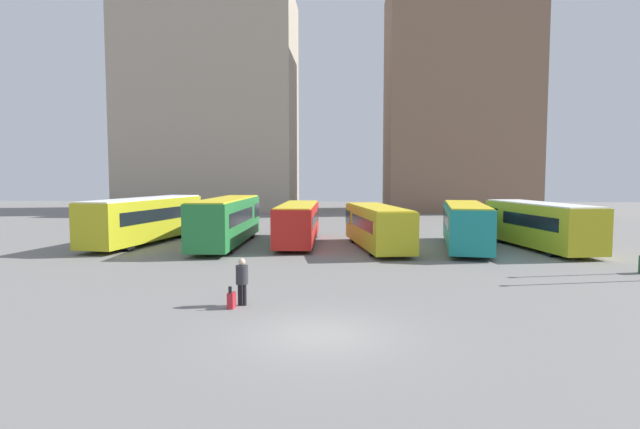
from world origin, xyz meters
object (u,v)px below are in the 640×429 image
Objects in this scene: bus_5 at (539,224)px; suitcase at (231,300)px; bus_1 at (228,219)px; bus_2 at (298,222)px; traveler at (242,277)px; bus_0 at (147,218)px; bus_3 at (377,225)px; bus_4 at (465,224)px.

bus_5 is 12.96× the size of suitcase.
bus_1 is 1.17× the size of bus_2.
bus_2 is 6.26× the size of traveler.
bus_0 is 5.99m from bus_1.
suitcase is (-6.07, -15.21, -1.22)m from bus_3.
bus_1 reaches higher than traveler.
bus_1 reaches higher than bus_2.
bus_1 is 1.13× the size of bus_4.
bus_0 reaches higher than bus_2.
traveler is 0.90m from suitcase.
bus_5 is (4.72, 0.07, 0.03)m from bus_4.
bus_4 reaches higher than suitcase.
traveler is at bearing 151.92° from bus_4.
bus_1 is 1.19× the size of bus_5.
bus_5 is at bearing -93.47° from bus_1.
bus_2 reaches higher than bus_3.
bus_0 is at bearing 94.97° from bus_4.
bus_5 is at bearing -40.34° from suitcase.
traveler is (-11.54, -15.14, -0.57)m from bus_4.
bus_0 is at bearing 77.35° from bus_5.
bus_0 reaches higher than bus_3.
bus_5 is (10.49, 0.42, 0.12)m from bus_3.
traveler is (4.34, -16.06, -0.73)m from bus_1.
bus_1 reaches higher than suitcase.
traveler is at bearing -165.99° from bus_1.
bus_0 is 1.19× the size of bus_5.
bus_5 reaches higher than bus_3.
bus_5 is 22.27m from traveler.
bus_3 is at bearing -15.45° from suitcase.
bus_3 reaches higher than traveler.
bus_2 is (10.72, 0.24, -0.22)m from bus_0.
bus_4 reaches higher than traveler.
bus_1 is at bearing 78.35° from bus_5.
bus_4 is 1.06× the size of bus_5.
bus_0 is 19.93m from suitcase.
bus_4 is 19.60m from suitcase.
bus_3 is 5.78m from bus_4.
bus_1 is at bearing 100.40° from bus_2.
bus_0 is at bearing 82.07° from bus_1.
bus_2 is 0.97× the size of bus_4.
bus_0 is 10.72m from bus_2.
bus_1 is 15.43× the size of suitcase.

